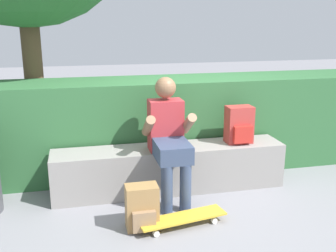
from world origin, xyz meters
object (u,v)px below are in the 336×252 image
at_px(skateboard_near_person, 182,218).
at_px(backpack_on_bench, 239,125).
at_px(person_skater, 169,135).
at_px(backpack_on_ground, 142,208).
at_px(bench_main, 170,168).

bearing_deg(skateboard_near_person, backpack_on_bench, 43.11).
xyz_separation_m(person_skater, backpack_on_bench, (0.83, 0.20, -0.00)).
distance_m(skateboard_near_person, backpack_on_ground, 0.37).
distance_m(bench_main, backpack_on_bench, 0.88).
distance_m(person_skater, skateboard_near_person, 0.83).
distance_m(person_skater, backpack_on_ground, 0.81).
bearing_deg(backpack_on_ground, backpack_on_bench, 32.05).
height_order(bench_main, backpack_on_ground, bench_main).
bearing_deg(person_skater, backpack_on_bench, 13.76).
relative_size(bench_main, backpack_on_ground, 6.11).
relative_size(person_skater, skateboard_near_person, 1.49).
bearing_deg(backpack_on_ground, skateboard_near_person, -6.09).
relative_size(bench_main, backpack_on_bench, 6.11).
relative_size(person_skater, backpack_on_bench, 3.07).
height_order(person_skater, backpack_on_bench, person_skater).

